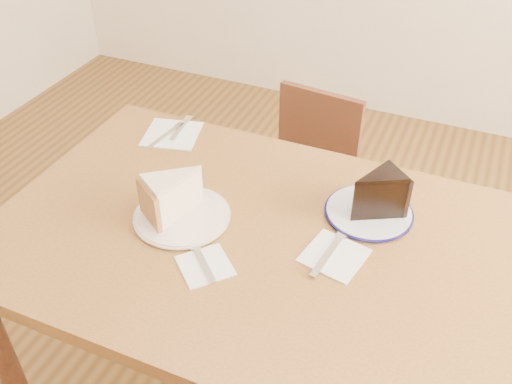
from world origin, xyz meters
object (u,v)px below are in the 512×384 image
(plate_cream, at_px, (182,216))
(carrot_cake, at_px, (177,195))
(table, at_px, (250,263))
(plate_navy, at_px, (369,212))
(chocolate_cake, at_px, (374,197))
(chair_far, at_px, (302,186))

(plate_cream, height_order, carrot_cake, carrot_cake)
(carrot_cake, bearing_deg, table, 35.20)
(plate_navy, xyz_separation_m, chocolate_cake, (0.01, -0.01, 0.06))
(chair_far, height_order, plate_cream, plate_cream)
(carrot_cake, xyz_separation_m, chocolate_cake, (0.43, 0.17, 0.00))
(carrot_cake, bearing_deg, plate_navy, 56.82)
(table, distance_m, carrot_cake, 0.24)
(chair_far, bearing_deg, plate_cream, 89.24)
(table, height_order, chocolate_cake, chocolate_cake)
(chair_far, height_order, carrot_cake, carrot_cake)
(plate_cream, xyz_separation_m, carrot_cake, (-0.01, 0.01, 0.05))
(chair_far, distance_m, plate_navy, 0.67)
(chocolate_cake, bearing_deg, plate_navy, -9.95)
(table, bearing_deg, plate_cream, -174.84)
(plate_navy, bearing_deg, chair_far, 124.05)
(chocolate_cake, bearing_deg, chair_far, -13.77)
(chair_far, relative_size, plate_cream, 3.29)
(plate_navy, relative_size, chocolate_cake, 1.69)
(plate_cream, bearing_deg, table, 5.16)
(table, distance_m, chocolate_cake, 0.34)
(plate_cream, bearing_deg, chocolate_cake, 23.35)
(chair_far, bearing_deg, plate_navy, 130.68)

